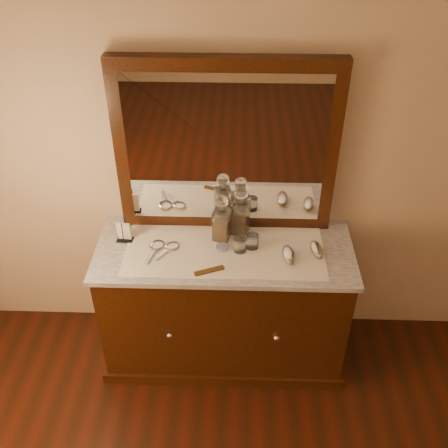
{
  "coord_description": "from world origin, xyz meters",
  "views": [
    {
      "loc": [
        0.07,
        -0.26,
        2.68
      ],
      "look_at": [
        0.0,
        1.85,
        1.1
      ],
      "focal_mm": 41.42,
      "sensor_mm": 36.0,
      "label": 1
    }
  ],
  "objects_px": {
    "napkin_rack": "(124,232)",
    "hand_mirror_outer": "(155,247)",
    "hand_mirror_inner": "(170,248)",
    "mirror_frame": "(226,148)",
    "dresser_cabinet": "(225,305)",
    "pin_dish": "(222,247)",
    "brush_near": "(288,255)",
    "comb": "(209,271)",
    "decanter_right": "(240,215)",
    "decanter_left": "(222,222)",
    "brush_far": "(317,250)"
  },
  "relations": [
    {
      "from": "decanter_left",
      "to": "hand_mirror_outer",
      "type": "bearing_deg",
      "value": -163.6
    },
    {
      "from": "comb",
      "to": "napkin_rack",
      "type": "distance_m",
      "value": 0.56
    },
    {
      "from": "decanter_right",
      "to": "brush_far",
      "type": "distance_m",
      "value": 0.47
    },
    {
      "from": "hand_mirror_outer",
      "to": "dresser_cabinet",
      "type": "bearing_deg",
      "value": 1.81
    },
    {
      "from": "comb",
      "to": "hand_mirror_outer",
      "type": "bearing_deg",
      "value": 127.99
    },
    {
      "from": "brush_near",
      "to": "hand_mirror_inner",
      "type": "distance_m",
      "value": 0.65
    },
    {
      "from": "comb",
      "to": "hand_mirror_inner",
      "type": "xyz_separation_m",
      "value": [
        -0.23,
        0.18,
        0.0
      ]
    },
    {
      "from": "mirror_frame",
      "to": "brush_near",
      "type": "height_order",
      "value": "mirror_frame"
    },
    {
      "from": "dresser_cabinet",
      "to": "napkin_rack",
      "type": "distance_m",
      "value": 0.76
    },
    {
      "from": "pin_dish",
      "to": "decanter_left",
      "type": "distance_m",
      "value": 0.14
    },
    {
      "from": "dresser_cabinet",
      "to": "mirror_frame",
      "type": "xyz_separation_m",
      "value": [
        0.0,
        0.25,
        0.94
      ]
    },
    {
      "from": "pin_dish",
      "to": "hand_mirror_outer",
      "type": "relative_size",
      "value": 0.34
    },
    {
      "from": "decanter_right",
      "to": "brush_near",
      "type": "xyz_separation_m",
      "value": [
        0.26,
        -0.23,
        -0.1
      ]
    },
    {
      "from": "dresser_cabinet",
      "to": "pin_dish",
      "type": "relative_size",
      "value": 18.87
    },
    {
      "from": "decanter_right",
      "to": "comb",
      "type": "bearing_deg",
      "value": -114.68
    },
    {
      "from": "decanter_right",
      "to": "brush_far",
      "type": "bearing_deg",
      "value": -22.52
    },
    {
      "from": "hand_mirror_inner",
      "to": "hand_mirror_outer",
      "type": "bearing_deg",
      "value": -178.89
    },
    {
      "from": "mirror_frame",
      "to": "decanter_right",
      "type": "distance_m",
      "value": 0.4
    },
    {
      "from": "decanter_left",
      "to": "hand_mirror_outer",
      "type": "height_order",
      "value": "decanter_left"
    },
    {
      "from": "brush_far",
      "to": "hand_mirror_outer",
      "type": "distance_m",
      "value": 0.89
    },
    {
      "from": "hand_mirror_outer",
      "to": "pin_dish",
      "type": "bearing_deg",
      "value": 2.34
    },
    {
      "from": "mirror_frame",
      "to": "decanter_left",
      "type": "height_order",
      "value": "mirror_frame"
    },
    {
      "from": "comb",
      "to": "napkin_rack",
      "type": "bearing_deg",
      "value": 130.68
    },
    {
      "from": "dresser_cabinet",
      "to": "hand_mirror_inner",
      "type": "bearing_deg",
      "value": -178.01
    },
    {
      "from": "dresser_cabinet",
      "to": "napkin_rack",
      "type": "relative_size",
      "value": 10.1
    },
    {
      "from": "mirror_frame",
      "to": "hand_mirror_inner",
      "type": "bearing_deg",
      "value": -139.89
    },
    {
      "from": "decanter_right",
      "to": "hand_mirror_inner",
      "type": "relative_size",
      "value": 1.73
    },
    {
      "from": "comb",
      "to": "decanter_right",
      "type": "bearing_deg",
      "value": 43.15
    },
    {
      "from": "hand_mirror_outer",
      "to": "mirror_frame",
      "type": "bearing_deg",
      "value": 33.78
    },
    {
      "from": "decanter_right",
      "to": "hand_mirror_outer",
      "type": "height_order",
      "value": "decanter_right"
    },
    {
      "from": "decanter_left",
      "to": "napkin_rack",
      "type": "bearing_deg",
      "value": -176.67
    },
    {
      "from": "comb",
      "to": "decanter_right",
      "type": "relative_size",
      "value": 0.53
    },
    {
      "from": "decanter_right",
      "to": "hand_mirror_outer",
      "type": "xyz_separation_m",
      "value": [
        -0.47,
        -0.17,
        -0.11
      ]
    },
    {
      "from": "hand_mirror_outer",
      "to": "comb",
      "type": "bearing_deg",
      "value": -29.83
    },
    {
      "from": "comb",
      "to": "brush_near",
      "type": "distance_m",
      "value": 0.44
    },
    {
      "from": "comb",
      "to": "brush_near",
      "type": "relative_size",
      "value": 1.07
    },
    {
      "from": "comb",
      "to": "napkin_rack",
      "type": "height_order",
      "value": "napkin_rack"
    },
    {
      "from": "napkin_rack",
      "to": "hand_mirror_outer",
      "type": "bearing_deg",
      "value": -22.3
    },
    {
      "from": "mirror_frame",
      "to": "pin_dish",
      "type": "height_order",
      "value": "mirror_frame"
    },
    {
      "from": "napkin_rack",
      "to": "hand_mirror_inner",
      "type": "distance_m",
      "value": 0.28
    },
    {
      "from": "dresser_cabinet",
      "to": "brush_near",
      "type": "height_order",
      "value": "brush_near"
    },
    {
      "from": "brush_far",
      "to": "hand_mirror_inner",
      "type": "height_order",
      "value": "brush_far"
    },
    {
      "from": "brush_near",
      "to": "comb",
      "type": "bearing_deg",
      "value": -164.08
    },
    {
      "from": "brush_far",
      "to": "hand_mirror_outer",
      "type": "bearing_deg",
      "value": 179.64
    },
    {
      "from": "hand_mirror_inner",
      "to": "dresser_cabinet",
      "type": "bearing_deg",
      "value": 1.99
    },
    {
      "from": "mirror_frame",
      "to": "pin_dish",
      "type": "distance_m",
      "value": 0.55
    },
    {
      "from": "mirror_frame",
      "to": "brush_near",
      "type": "bearing_deg",
      "value": -42.05
    },
    {
      "from": "decanter_left",
      "to": "mirror_frame",
      "type": "bearing_deg",
      "value": 82.66
    },
    {
      "from": "comb",
      "to": "napkin_rack",
      "type": "xyz_separation_m",
      "value": [
        -0.49,
        0.25,
        0.05
      ]
    },
    {
      "from": "decanter_right",
      "to": "mirror_frame",
      "type": "bearing_deg",
      "value": 133.97
    }
  ]
}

